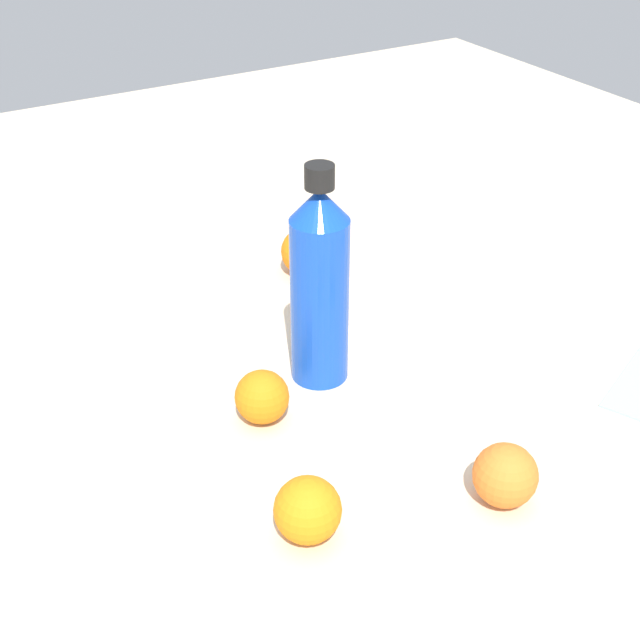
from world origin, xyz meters
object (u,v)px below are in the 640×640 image
at_px(orange_0, 505,475).
at_px(orange_1, 308,510).
at_px(orange_2, 305,251).
at_px(water_bottle, 320,285).
at_px(orange_3, 262,397).

xyz_separation_m(orange_0, orange_1, (0.06, 0.20, 0.00)).
distance_m(orange_1, orange_2, 0.53).
height_order(water_bottle, orange_2, water_bottle).
distance_m(orange_2, orange_3, 0.35).
bearing_deg(orange_2, orange_3, 142.19).
xyz_separation_m(water_bottle, orange_3, (-0.04, 0.10, -0.10)).
bearing_deg(water_bottle, orange_3, -56.17).
height_order(orange_0, orange_1, same).
bearing_deg(orange_3, orange_2, -37.81).
height_order(orange_0, orange_3, orange_0).
height_order(orange_1, orange_2, orange_2).
bearing_deg(orange_0, water_bottle, 9.73).
bearing_deg(orange_1, orange_0, -106.68).
bearing_deg(water_bottle, orange_1, -21.66).
bearing_deg(orange_2, orange_1, 150.54).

